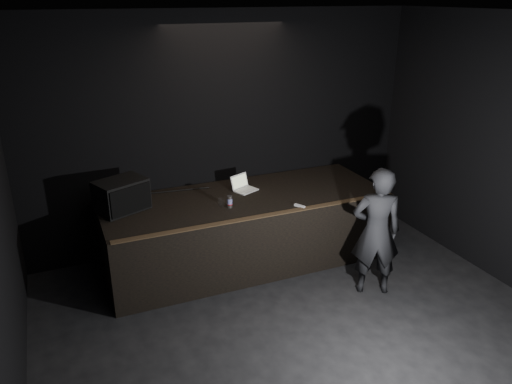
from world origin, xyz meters
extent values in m
plane|color=black|center=(0.00, 0.00, 0.00)|extent=(7.00, 7.00, 0.00)
cube|color=black|center=(0.00, 3.50, 1.75)|extent=(6.00, 0.10, 3.50)
cube|color=black|center=(0.00, 0.00, 3.50)|extent=(6.00, 7.00, 0.04)
cube|color=black|center=(0.00, 2.73, 0.50)|extent=(4.00, 1.50, 1.00)
cube|color=brown|center=(0.00, 2.02, 1.01)|extent=(3.92, 0.10, 0.01)
cube|color=black|center=(-1.67, 2.93, 1.21)|extent=(0.75, 0.65, 0.42)
cube|color=black|center=(-1.58, 2.72, 1.21)|extent=(0.55, 0.25, 0.36)
cylinder|color=black|center=(-0.83, 3.31, 1.01)|extent=(0.93, 0.13, 0.02)
cube|color=white|center=(0.10, 2.93, 1.01)|extent=(0.38, 0.33, 0.02)
cube|color=silver|center=(0.10, 2.93, 1.02)|extent=(0.29, 0.22, 0.00)
cube|color=white|center=(0.04, 3.06, 1.12)|extent=(0.32, 0.19, 0.20)
cube|color=gold|center=(0.04, 3.05, 1.12)|extent=(0.27, 0.16, 0.16)
cylinder|color=silver|center=(-0.33, 2.46, 1.08)|extent=(0.07, 0.07, 0.17)
cylinder|color=#1B2299|center=(-0.33, 2.46, 1.09)|extent=(0.07, 0.07, 0.07)
cylinder|color=#A80F17|center=(-0.33, 2.46, 1.05)|extent=(0.07, 0.07, 0.01)
cylinder|color=white|center=(-0.42, 2.54, 1.06)|extent=(0.09, 0.09, 0.11)
cube|color=silver|center=(0.54, 2.10, 1.01)|extent=(0.11, 0.16, 0.03)
imported|color=black|center=(1.23, 1.30, 0.86)|extent=(0.74, 0.63, 1.72)
camera|label=1|loc=(-2.40, -3.35, 3.68)|focal=35.00mm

